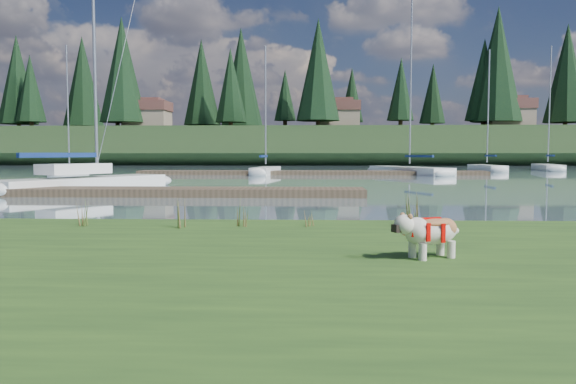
{
  "coord_description": "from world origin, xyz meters",
  "views": [
    {
      "loc": [
        1.94,
        -12.25,
        1.64
      ],
      "look_at": [
        1.48,
        -0.5,
        0.82
      ],
      "focal_mm": 35.0,
      "sensor_mm": 36.0,
      "label": 1
    }
  ],
  "objects": [
    {
      "name": "bank",
      "position": [
        0.0,
        -6.0,
        0.17
      ],
      "size": [
        60.0,
        9.0,
        0.35
      ],
      "primitive_type": "cube",
      "color": "#2F521C",
      "rests_on": "ground"
    },
    {
      "name": "weed_3",
      "position": [
        -2.04,
        -2.55,
        0.55
      ],
      "size": [
        0.17,
        0.14,
        0.49
      ],
      "color": "#475B23",
      "rests_on": "bank"
    },
    {
      "name": "house_1",
      "position": [
        6.0,
        71.0,
        7.31
      ],
      "size": [
        6.3,
        5.3,
        4.65
      ],
      "color": "gray",
      "rests_on": "ridge"
    },
    {
      "name": "weed_5",
      "position": [
        3.79,
        -2.15,
        0.62
      ],
      "size": [
        0.17,
        0.14,
        0.64
      ],
      "color": "#475B23",
      "rests_on": "bank"
    },
    {
      "name": "sailboat_main",
      "position": [
        -7.75,
        12.76,
        0.42
      ],
      "size": [
        6.11,
        9.24,
        13.58
      ],
      "rotation": [
        0.0,
        0.0,
        1.08
      ],
      "color": "white",
      "rests_on": "ground"
    },
    {
      "name": "ridge",
      "position": [
        0.0,
        73.0,
        2.5
      ],
      "size": [
        200.0,
        20.0,
        5.0
      ],
      "primitive_type": "cube",
      "color": "#203419",
      "rests_on": "ground"
    },
    {
      "name": "sailboat_bg_5",
      "position": [
        24.5,
        42.35,
        0.32
      ],
      "size": [
        3.19,
        8.38,
        11.73
      ],
      "rotation": [
        0.0,
        0.0,
        1.37
      ],
      "color": "white",
      "rests_on": "ground"
    },
    {
      "name": "ground",
      "position": [
        0.0,
        30.0,
        0.0
      ],
      "size": [
        200.0,
        200.0,
        0.0
      ],
      "primitive_type": "plane",
      "color": "#7C99A5",
      "rests_on": "ground"
    },
    {
      "name": "house_0",
      "position": [
        -22.0,
        70.0,
        7.31
      ],
      "size": [
        6.3,
        5.3,
        4.65
      ],
      "color": "gray",
      "rests_on": "ridge"
    },
    {
      "name": "conifer_4",
      "position": [
        3.0,
        66.0,
        13.09
      ],
      "size": [
        6.16,
        6.16,
        15.1
      ],
      "color": "#382619",
      "rests_on": "ridge"
    },
    {
      "name": "conifer_5",
      "position": [
        15.0,
        70.0,
        10.83
      ],
      "size": [
        3.96,
        3.96,
        10.35
      ],
      "color": "#382619",
      "rests_on": "ridge"
    },
    {
      "name": "conifer_3",
      "position": [
        -10.0,
        72.0,
        11.74
      ],
      "size": [
        4.84,
        4.84,
        12.25
      ],
      "color": "#382619",
      "rests_on": "ridge"
    },
    {
      "name": "dock_far",
      "position": [
        2.0,
        30.0,
        0.15
      ],
      "size": [
        26.0,
        2.2,
        0.3
      ],
      "primitive_type": "cube",
      "color": "#4C3D2C",
      "rests_on": "ground"
    },
    {
      "name": "weed_1",
      "position": [
        0.76,
        -2.57,
        0.58
      ],
      "size": [
        0.17,
        0.14,
        0.55
      ],
      "color": "#475B23",
      "rests_on": "bank"
    },
    {
      "name": "conifer_6",
      "position": [
        28.0,
        68.0,
        13.99
      ],
      "size": [
        7.04,
        7.04,
        17.0
      ],
      "color": "#382619",
      "rests_on": "ridge"
    },
    {
      "name": "sailboat_bg_2",
      "position": [
        -1.37,
        30.84,
        0.33
      ],
      "size": [
        2.09,
        6.51,
        9.8
      ],
      "rotation": [
        0.0,
        0.0,
        1.44
      ],
      "color": "white",
      "rests_on": "ground"
    },
    {
      "name": "weed_4",
      "position": [
        1.91,
        -2.44,
        0.51
      ],
      "size": [
        0.17,
        0.14,
        0.38
      ],
      "color": "#475B23",
      "rests_on": "bank"
    },
    {
      "name": "dock_near",
      "position": [
        -4.0,
        9.0,
        0.15
      ],
      "size": [
        16.0,
        2.0,
        0.3
      ],
      "primitive_type": "cube",
      "color": "#4C3D2C",
      "rests_on": "ground"
    },
    {
      "name": "house_2",
      "position": [
        30.0,
        69.0,
        7.31
      ],
      "size": [
        6.3,
        5.3,
        4.65
      ],
      "color": "gray",
      "rests_on": "ridge"
    },
    {
      "name": "weed_0",
      "position": [
        -0.31,
        -2.71,
        0.6
      ],
      "size": [
        0.17,
        0.14,
        0.59
      ],
      "color": "#475B23",
      "rests_on": "bank"
    },
    {
      "name": "conifer_1",
      "position": [
        -40.0,
        71.0,
        11.28
      ],
      "size": [
        4.4,
        4.4,
        11.3
      ],
      "color": "#382619",
      "rests_on": "ridge"
    },
    {
      "name": "weed_2",
      "position": [
        3.67,
        -2.45,
        0.64
      ],
      "size": [
        0.17,
        0.14,
        0.69
      ],
      "color": "#475B23",
      "rests_on": "bank"
    },
    {
      "name": "sailboat_bg_0",
      "position": [
        -17.39,
        32.5,
        0.32
      ],
      "size": [
        2.18,
        7.12,
        10.27
      ],
      "rotation": [
        0.0,
        0.0,
        1.69
      ],
      "color": "white",
      "rests_on": "ground"
    },
    {
      "name": "bulldog",
      "position": [
        3.42,
        -5.36,
        0.7
      ],
      "size": [
        0.93,
        0.64,
        0.55
      ],
      "rotation": [
        0.0,
        0.0,
        3.57
      ],
      "color": "silver",
      "rests_on": "bank"
    },
    {
      "name": "sailboat_bg_3",
      "position": [
        9.24,
        32.17,
        0.32
      ],
      "size": [
        5.87,
        9.65,
        14.14
      ],
      "rotation": [
        0.0,
        0.0,
        2.01
      ],
      "color": "white",
      "rests_on": "ground"
    },
    {
      "name": "conifer_2",
      "position": [
        -25.0,
        68.0,
        13.54
      ],
      "size": [
        6.6,
        6.6,
        16.05
      ],
      "color": "#382619",
      "rests_on": "ridge"
    },
    {
      "name": "sailboat_bg_4",
      "position": [
        17.8,
        39.48,
        0.33
      ],
      "size": [
        1.69,
        7.41,
        10.93
      ],
      "rotation": [
        0.0,
        0.0,
        1.6
      ],
      "color": "white",
      "rests_on": "ground"
    },
    {
      "name": "mud_lip",
      "position": [
        0.0,
        -1.6,
        0.07
      ],
      "size": [
        60.0,
        0.5,
        0.14
      ],
      "primitive_type": "cube",
      "color": "#33281C",
      "rests_on": "ground"
    }
  ]
}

